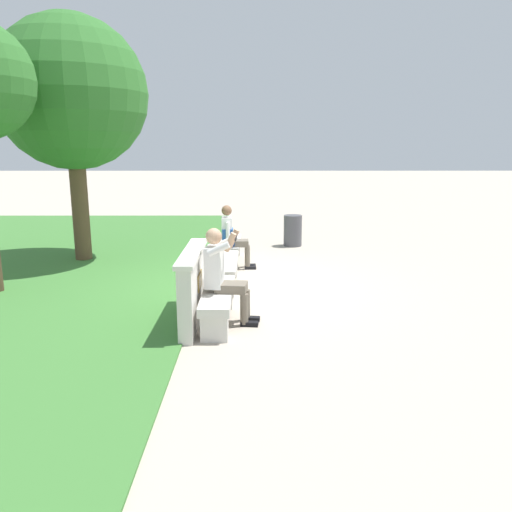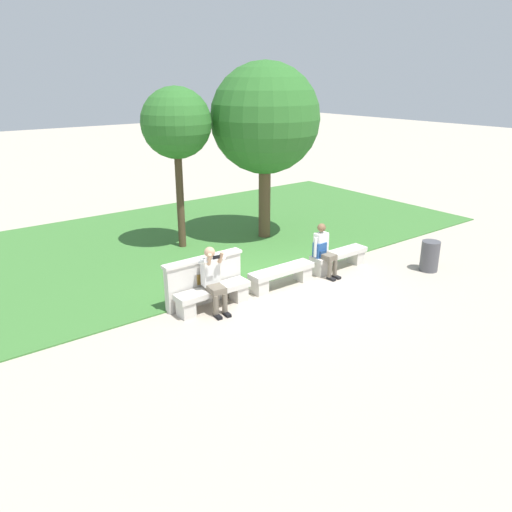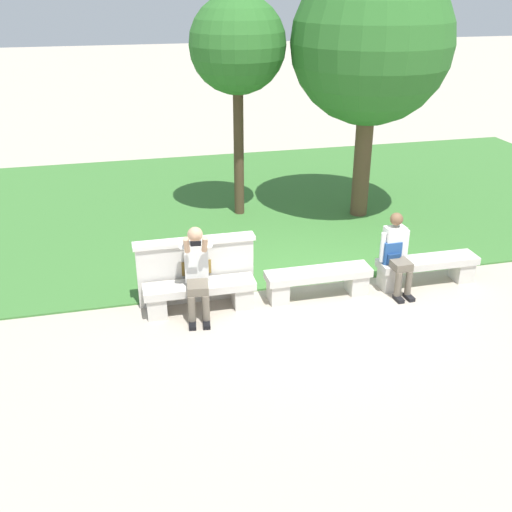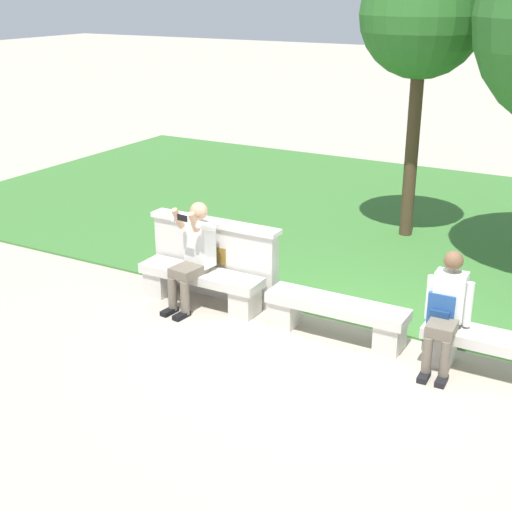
% 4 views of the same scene
% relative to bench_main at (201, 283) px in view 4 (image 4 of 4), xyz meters
% --- Properties ---
extents(ground_plane, '(80.00, 80.00, 0.00)m').
position_rel_bench_main_xyz_m(ground_plane, '(1.84, 0.00, -0.29)').
color(ground_plane, '#B2A593').
extents(grass_strip, '(17.32, 8.00, 0.03)m').
position_rel_bench_main_xyz_m(grass_strip, '(1.84, 4.38, -0.28)').
color(grass_strip, '#3D7533').
rests_on(grass_strip, ground).
extents(bench_main, '(1.64, 0.40, 0.45)m').
position_rel_bench_main_xyz_m(bench_main, '(0.00, 0.00, 0.00)').
color(bench_main, beige).
rests_on(bench_main, ground).
extents(bench_near, '(1.64, 0.40, 0.45)m').
position_rel_bench_main_xyz_m(bench_near, '(1.84, 0.00, 0.00)').
color(bench_near, beige).
rests_on(bench_near, ground).
extents(bench_mid, '(1.64, 0.40, 0.45)m').
position_rel_bench_main_xyz_m(bench_mid, '(3.67, 0.00, 0.00)').
color(bench_mid, beige).
rests_on(bench_mid, ground).
extents(backrest_wall_with_plaque, '(1.81, 0.24, 1.01)m').
position_rel_bench_main_xyz_m(backrest_wall_with_plaque, '(0.00, 0.34, 0.23)').
color(backrest_wall_with_plaque, beige).
rests_on(backrest_wall_with_plaque, ground).
extents(person_photographer, '(0.50, 0.75, 1.32)m').
position_rel_bench_main_xyz_m(person_photographer, '(-0.04, -0.08, 0.45)').
color(person_photographer, black).
rests_on(person_photographer, ground).
extents(person_distant, '(0.48, 0.68, 1.26)m').
position_rel_bench_main_xyz_m(person_distant, '(3.08, -0.07, 0.38)').
color(person_distant, black).
rests_on(person_distant, ground).
extents(backpack, '(0.28, 0.24, 0.43)m').
position_rel_bench_main_xyz_m(backpack, '(3.02, 0.01, 0.33)').
color(backpack, '#234C8C').
rests_on(backpack, bench_mid).
extents(tree_behind_wall, '(1.83, 1.83, 4.29)m').
position_rel_bench_main_xyz_m(tree_behind_wall, '(1.41, 3.78, 3.05)').
color(tree_behind_wall, '#4C3826').
rests_on(tree_behind_wall, ground).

